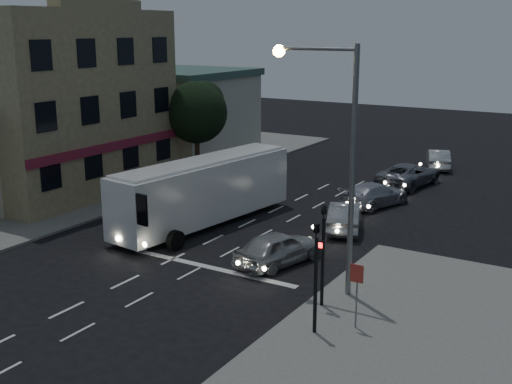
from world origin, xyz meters
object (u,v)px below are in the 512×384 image
Objects in this scene: car_suv at (279,248)px; traffic_signal_main at (323,243)px; regulatory_sign at (357,286)px; street_tree at (196,110)px; car_sedan_b at (375,195)px; tour_bus at (204,190)px; car_extra at (438,159)px; car_sedan_c at (409,174)px; traffic_signal_side at (316,265)px; streetlight at (336,142)px; car_sedan_a at (345,216)px.

traffic_signal_main is (3.43, -3.02, 1.70)m from car_suv.
regulatory_sign is 0.35× the size of street_tree.
street_tree is (-12.53, 0.60, 3.83)m from car_sedan_b.
street_tree reaches higher than tour_bus.
car_extra is 1.00× the size of traffic_signal_main.
car_suv is 16.27m from car_sedan_c.
car_suv is 6.59m from regulatory_sign.
car_extra is 26.71m from regulatory_sign.
traffic_signal_side reaches higher than tour_bus.
streetlight is (-1.96, 2.44, 4.14)m from regulatory_sign.
street_tree reaches higher than traffic_signal_main.
car_sedan_a is 14.44m from street_tree.
car_suv is 1.03× the size of car_extra.
car_sedan_c is 0.82× the size of street_tree.
street_tree is at bearing 14.34° from car_sedan_b.
car_sedan_c is at bearing 103.52° from regulatory_sign.
street_tree is at bearing 21.35° from car_extra.
tour_bus is 1.79× the size of street_tree.
street_tree reaches higher than traffic_signal_side.
streetlight reaches higher than car_sedan_c.
car_sedan_a is 1.03× the size of traffic_signal_side.
tour_bus is 11.12m from traffic_signal_main.
traffic_signal_side is (3.67, -10.82, 1.72)m from car_sedan_a.
traffic_signal_main is at bearing 109.49° from traffic_signal_side.
streetlight is (3.02, -12.23, 5.07)m from car_sedan_b.
tour_bus is at bearing 52.44° from car_extra.
traffic_signal_main is 3.61m from streetlight.
car_sedan_b is at bearing 104.26° from traffic_signal_side.
car_sedan_b is 11.61m from car_extra.
car_sedan_a is (6.38, 2.85, -1.11)m from tour_bus.
regulatory_sign reaches higher than car_extra.
tour_bus is 2.71× the size of car_extra.
car_sedan_c is 5.96m from car_extra.
car_sedan_b is at bearing -2.73° from street_tree.
car_suv is at bearing 153.23° from streetlight.
streetlight is (9.09, -4.58, 3.93)m from tour_bus.
traffic_signal_side is (0.70, -1.98, 0.00)m from traffic_signal_main.
traffic_signal_side is (10.04, -7.98, 0.61)m from tour_bus.
traffic_signal_main is 21.38m from street_tree.
traffic_signal_main is at bearing 77.44° from car_extra.
car_extra is at bearing 40.73° from street_tree.
car_extra is 0.46× the size of streetlight.
street_tree is at bearing 137.97° from traffic_signal_main.
car_sedan_c is (0.09, 5.65, 0.05)m from car_sedan_b.
car_extra is at bearing 96.62° from streetlight.
tour_bus reaches higher than car_sedan_c.
regulatory_sign is at bearing -30.84° from traffic_signal_main.
regulatory_sign is (4.97, -14.66, 0.93)m from car_sedan_b.
traffic_signal_side reaches higher than regulatory_sign.
car_extra is (0.16, 5.96, -0.04)m from car_sedan_c.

